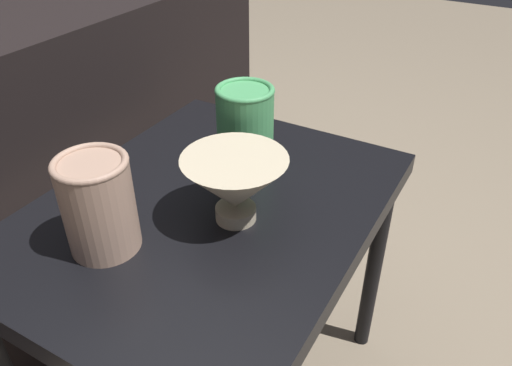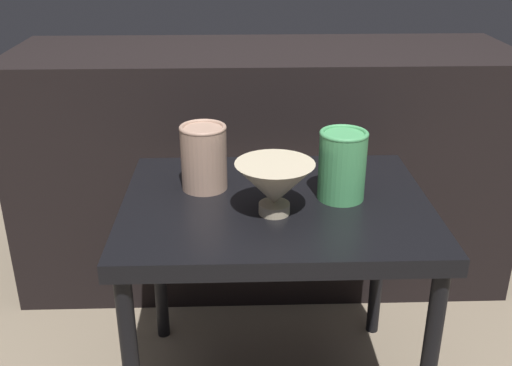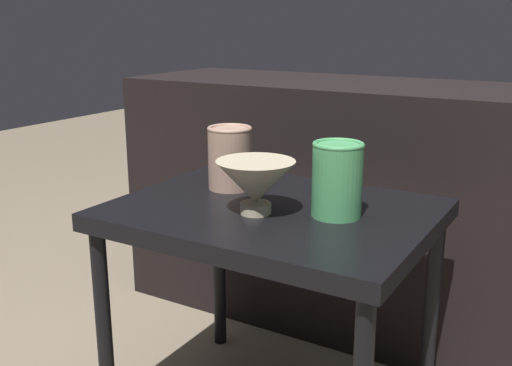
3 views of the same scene
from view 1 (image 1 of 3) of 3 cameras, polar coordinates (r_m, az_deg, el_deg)
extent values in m
cube|color=black|center=(0.88, -5.56, -3.50)|extent=(0.70, 0.54, 0.04)
cylinder|color=black|center=(1.21, 13.33, -9.34)|extent=(0.04, 0.04, 0.51)
cylinder|color=black|center=(1.36, -5.75, -2.76)|extent=(0.04, 0.04, 0.51)
cube|color=black|center=(1.36, -27.23, -0.20)|extent=(1.56, 0.50, 0.77)
cylinder|color=#C1B293|center=(0.83, -2.32, -3.40)|extent=(0.07, 0.07, 0.02)
cone|color=#C1B293|center=(0.80, -2.42, -0.06)|extent=(0.17, 0.17, 0.09)
cylinder|color=tan|center=(0.77, -17.52, -2.55)|extent=(0.11, 0.11, 0.15)
torus|color=tan|center=(0.73, -18.51, 2.17)|extent=(0.11, 0.11, 0.01)
cylinder|color=#47995B|center=(0.94, -1.24, 6.21)|extent=(0.11, 0.11, 0.16)
torus|color=#47995B|center=(0.91, -1.30, 10.56)|extent=(0.11, 0.11, 0.01)
camera|label=2|loc=(0.94, 91.68, 4.32)|focal=42.00mm
camera|label=3|loc=(1.38, 62.37, 12.21)|focal=42.00mm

